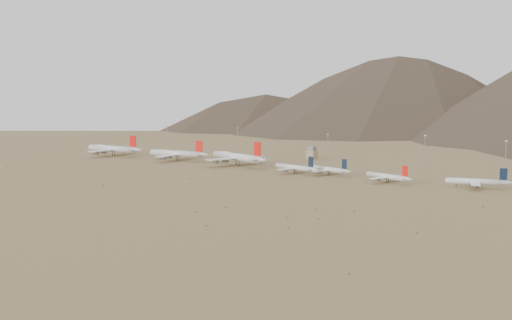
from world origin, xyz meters
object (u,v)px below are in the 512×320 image
Objects in this scene: widebody_west at (113,149)px; narrowbody_a at (296,168)px; narrowbody_b at (329,170)px; control_tower at (312,153)px; widebody_east at (237,157)px; widebody_centre at (177,153)px.

widebody_west reaches higher than narrowbody_a.
narrowbody_a is 26.56m from narrowbody_b.
narrowbody_a is 3.61× the size of control_tower.
control_tower is at bearing 141.23° from narrowbody_b.
control_tower is (22.77, 84.50, -2.28)m from widebody_east.
narrowbody_b is at bearing -10.01° from widebody_centre.
narrowbody_a is at bearing -13.35° from widebody_centre.
widebody_centre is at bearing -135.92° from control_tower.
narrowbody_a is 1.08× the size of narrowbody_b.
control_tower is (91.64, 88.74, -1.38)m from widebody_centre.
narrowbody_b is (162.51, -0.04, -2.33)m from widebody_centre.
narrowbody_b is (93.64, -4.28, -3.22)m from widebody_east.
widebody_west is 5.96× the size of control_tower.
narrowbody_a reaches higher than control_tower.
widebody_west is 218.50m from narrowbody_a.
narrowbody_b is at bearing 11.54° from widebody_east.
widebody_east is at bearing -1.68° from widebody_west.
control_tower is (-45.54, 96.78, 0.64)m from narrowbody_a.
narrowbody_a reaches higher than narrowbody_b.
widebody_east is (150.17, 13.07, 0.26)m from widebody_west.
widebody_centre is 1.50× the size of narrowbody_a.
widebody_west is at bearing 176.20° from widebody_centre.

